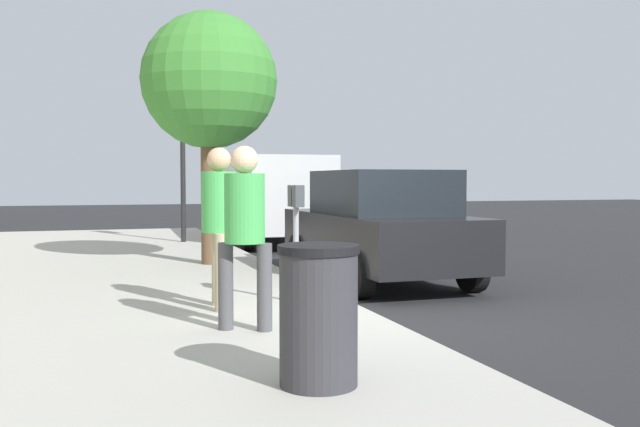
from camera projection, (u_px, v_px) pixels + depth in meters
ground_plane at (361, 319)px, 8.11m from camera, size 80.00×80.00×0.00m
sidewalk_slab at (90, 329)px, 7.18m from camera, size 28.00×6.00×0.15m
parking_meter at (296, 218)px, 8.33m from camera, size 0.36×0.12×1.41m
pedestrian_at_meter at (219, 213)px, 7.91m from camera, size 0.55×0.40×1.84m
pedestrian_bystander at (245, 221)px, 6.75m from camera, size 0.39×0.50×1.80m
parked_sedan_near at (379, 226)px, 11.02m from camera, size 4.42×2.00×1.77m
parked_van_far at (272, 194)px, 17.67m from camera, size 5.26×2.25×2.18m
street_tree at (209, 83)px, 12.05m from camera, size 2.36×2.36×4.38m
traffic_signal at (187, 140)px, 16.47m from camera, size 0.24×0.44×3.60m
trash_bin at (319, 315)px, 4.95m from camera, size 0.59×0.59×1.01m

